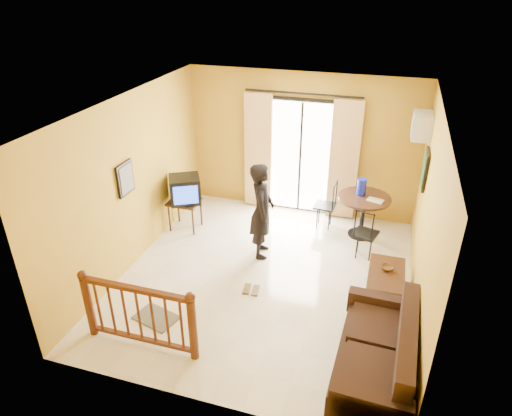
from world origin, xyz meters
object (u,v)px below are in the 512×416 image
(dining_table, at_px, (364,205))
(standing_person, at_px, (262,211))
(sofa, at_px, (379,357))
(television, at_px, (185,189))
(coffee_table, at_px, (385,280))

(dining_table, relative_size, standing_person, 0.56)
(sofa, bearing_deg, dining_table, 101.01)
(television, height_order, coffee_table, television)
(television, xyz_separation_m, sofa, (3.73, -2.64, -0.50))
(dining_table, height_order, sofa, sofa)
(television, relative_size, sofa, 0.39)
(standing_person, bearing_deg, sofa, -149.98)
(television, bearing_deg, standing_person, -43.19)
(television, distance_m, dining_table, 3.29)
(television, xyz_separation_m, standing_person, (1.60, -0.42, 0.02))
(television, bearing_deg, coffee_table, -43.35)
(dining_table, xyz_separation_m, sofa, (0.52, -3.36, -0.30))
(dining_table, bearing_deg, standing_person, -144.40)
(coffee_table, height_order, sofa, sofa)
(sofa, bearing_deg, television, 146.82)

